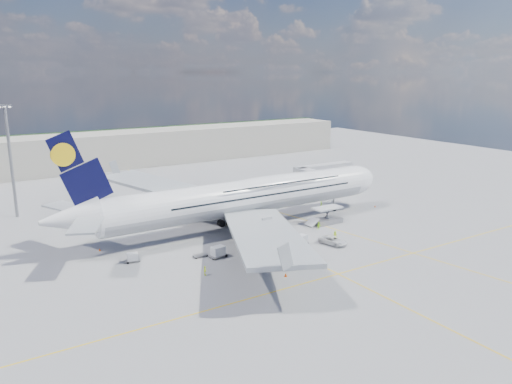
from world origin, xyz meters
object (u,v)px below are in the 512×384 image
cone_nose (375,206)px  cone_tail (100,250)px  crew_nose (321,204)px  crew_tug (283,243)px  cone_wing_left_outer (159,209)px  dolly_back (133,257)px  crew_van (335,235)px  cone_wing_right_inner (252,244)px  dolly_nose_far (301,240)px  light_mast (11,160)px  jet_bridge (320,173)px  baggage_tug (253,249)px  catering_truck_inner (173,214)px  catering_truck_outer (157,199)px  airliner (245,196)px  dolly_row_a (200,255)px  crew_wing (205,271)px  crew_loader (319,226)px  service_van (333,241)px  cargo_loader (326,218)px  dolly_nose_near (286,231)px  dolly_row_b (218,252)px  cone_wing_right_outer (286,275)px  cone_wing_left_inner (163,215)px  dolly_row_c (249,249)px

cone_nose → cone_tail: cone_tail is taller
crew_nose → cone_nose: bearing=-45.5°
crew_tug → cone_wing_left_outer: (-9.96, 37.68, -0.65)m
dolly_back → cone_tail: 9.36m
crew_nose → crew_van: size_ratio=0.98×
cone_wing_right_inner → crew_tug: bearing=-46.0°
cone_wing_left_outer → cone_wing_right_inner: cone_wing_right_inner is taller
dolly_nose_far → crew_tug: (-3.60, 0.78, -0.19)m
cone_nose → light_mast: bearing=153.3°
jet_bridge → baggage_tug: 44.87m
catering_truck_inner → catering_truck_outer: 14.45m
airliner → dolly_row_a: 20.35m
crew_wing → crew_loader: bearing=-41.2°
service_van → crew_van: bearing=28.4°
cargo_loader → crew_nose: bearing=55.3°
cargo_loader → dolly_back: bearing=179.4°
cone_wing_right_inner → baggage_tug: bearing=-118.8°
cargo_loader → dolly_nose_near: size_ratio=2.43×
dolly_row_b → dolly_nose_near: dolly_row_b is taller
crew_loader → crew_van: crew_loader is taller
jet_bridge → cone_nose: (6.00, -14.05, -6.62)m
crew_tug → cone_wing_right_outer: crew_tug is taller
crew_loader → cone_wing_left_outer: (-22.66, 32.93, -0.64)m
cone_tail → cone_wing_left_inner: bearing=39.5°
dolly_row_b → light_mast: bearing=109.7°
cone_wing_left_outer → dolly_row_c: bearing=-84.5°
dolly_nose_far → cone_wing_left_inner: bearing=99.5°
catering_truck_outer → crew_loader: 42.40m
crew_loader → dolly_row_a: bearing=-162.7°
dolly_nose_far → cone_nose: dolly_nose_far is taller
catering_truck_inner → cone_wing_left_outer: size_ratio=14.23×
dolly_row_c → catering_truck_inner: bearing=118.9°
light_mast → dolly_nose_near: light_mast is taller
dolly_row_b → cone_wing_left_inner: (1.81, 30.27, -0.84)m
catering_truck_inner → crew_wing: bearing=-121.9°
cone_wing_left_inner → dolly_nose_near: bearing=-59.7°
dolly_row_b → baggage_tug: dolly_row_b is taller
light_mast → service_van: (48.87, -53.49, -12.42)m
dolly_row_a → cone_wing_left_inner: (4.40, 28.34, -0.04)m
airliner → cone_wing_left_inner: bearing=123.4°
dolly_row_a → baggage_tug: baggage_tug is taller
dolly_back → cargo_loader: bearing=12.2°
dolly_row_b → cone_nose: 49.87m
service_van → cone_wing_right_inner: size_ratio=9.41×
dolly_row_a → catering_truck_outer: 37.81m
service_van → crew_van: crew_van is taller
dolly_back → cone_wing_left_outer: bearing=73.5°
airliner → cone_tail: (-30.47, 2.05, -6.61)m
crew_van → cone_wing_left_inner: (-22.73, 33.78, -0.57)m
baggage_tug → cone_tail: baggage_tug is taller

